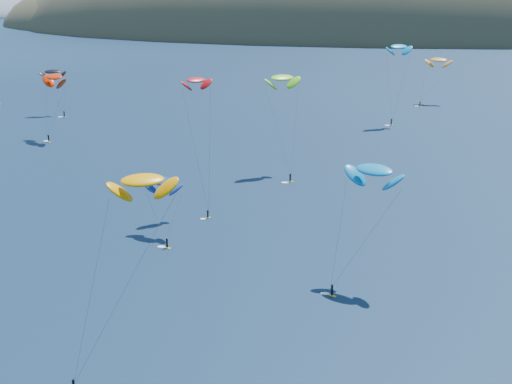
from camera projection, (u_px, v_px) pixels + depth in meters
name	position (u px, v px, depth m)	size (l,w,h in m)	color
island	(400.00, 43.00, 579.08)	(730.00, 300.00, 210.00)	#3D3526
kitesurfer_1	(54.00, 77.00, 199.29)	(11.15, 11.28, 20.40)	gold
kitesurfer_2	(142.00, 181.00, 82.48)	(11.34, 13.03, 25.07)	gold
kitesurfer_3	(282.00, 78.00, 165.86)	(9.56, 15.55, 24.56)	gold
kitesurfer_4	(399.00, 47.00, 216.73)	(9.61, 8.15, 26.22)	gold
kitesurfer_5	(374.00, 170.00, 106.42)	(11.21, 11.95, 20.15)	gold
kitesurfer_9	(196.00, 81.00, 136.88)	(7.00, 9.84, 27.66)	gold
kitesurfer_10	(163.00, 181.00, 128.31)	(8.68, 11.16, 11.94)	gold
kitesurfer_11	(439.00, 60.00, 254.22)	(11.67, 11.91, 17.89)	gold
kitesurfer_12	(53.00, 72.00, 234.08)	(10.11, 8.42, 16.38)	gold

